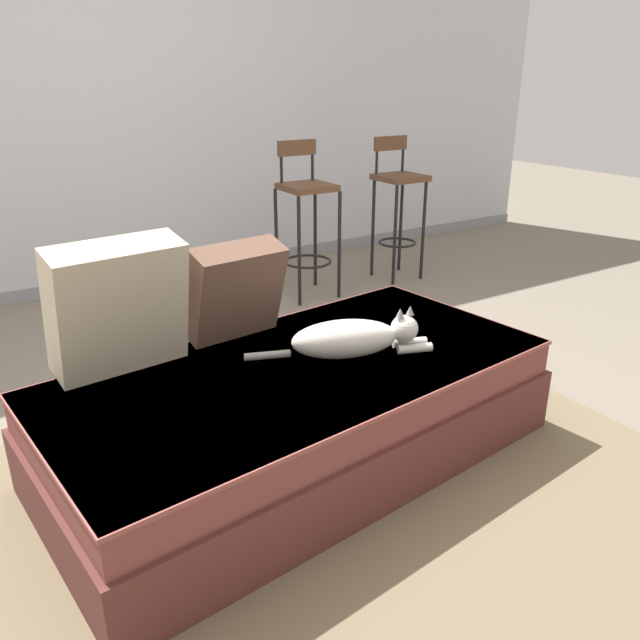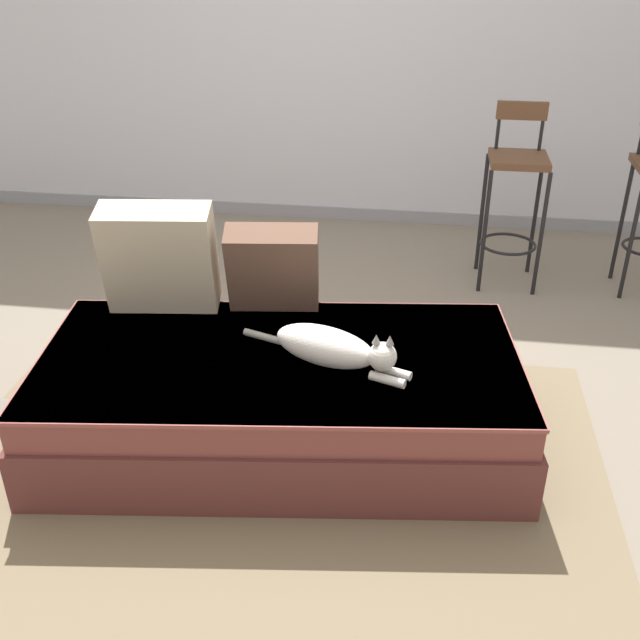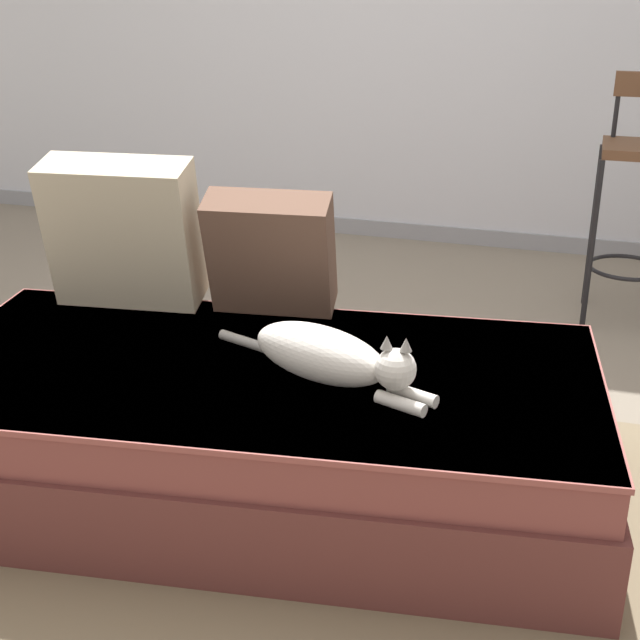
{
  "view_description": "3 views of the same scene",
  "coord_description": "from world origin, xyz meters",
  "px_view_note": "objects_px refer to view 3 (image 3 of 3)",
  "views": [
    {
      "loc": [
        -1.07,
        -2.26,
        1.44
      ],
      "look_at": [
        0.15,
        -0.3,
        0.53
      ],
      "focal_mm": 35.0,
      "sensor_mm": 36.0,
      "label": 1
    },
    {
      "loc": [
        0.52,
        -2.9,
        1.97
      ],
      "look_at": [
        0.15,
        -0.3,
        0.53
      ],
      "focal_mm": 42.0,
      "sensor_mm": 36.0,
      "label": 2
    },
    {
      "loc": [
        0.82,
        -2.54,
        1.5
      ],
      "look_at": [
        0.15,
        -0.3,
        0.53
      ],
      "focal_mm": 50.0,
      "sensor_mm": 36.0,
      "label": 3
    }
  ],
  "objects_px": {
    "bar_stool_near_window": "(638,188)",
    "couch": "(261,428)",
    "throw_pillow_middle": "(271,254)",
    "cat": "(329,356)",
    "throw_pillow_corner": "(123,233)"
  },
  "relations": [
    {
      "from": "throw_pillow_corner",
      "to": "throw_pillow_middle",
      "type": "relative_size",
      "value": 1.21
    },
    {
      "from": "couch",
      "to": "throw_pillow_middle",
      "type": "distance_m",
      "value": 0.56
    },
    {
      "from": "throw_pillow_corner",
      "to": "throw_pillow_middle",
      "type": "height_order",
      "value": "throw_pillow_corner"
    },
    {
      "from": "throw_pillow_corner",
      "to": "bar_stool_near_window",
      "type": "height_order",
      "value": "bar_stool_near_window"
    },
    {
      "from": "couch",
      "to": "bar_stool_near_window",
      "type": "xyz_separation_m",
      "value": [
        1.04,
        1.72,
        0.38
      ]
    },
    {
      "from": "cat",
      "to": "bar_stool_near_window",
      "type": "bearing_deg",
      "value": 64.67
    },
    {
      "from": "throw_pillow_corner",
      "to": "cat",
      "type": "relative_size",
      "value": 0.71
    },
    {
      "from": "couch",
      "to": "throw_pillow_middle",
      "type": "bearing_deg",
      "value": 104.06
    },
    {
      "from": "couch",
      "to": "cat",
      "type": "relative_size",
      "value": 2.89
    },
    {
      "from": "couch",
      "to": "throw_pillow_middle",
      "type": "relative_size",
      "value": 4.91
    },
    {
      "from": "bar_stool_near_window",
      "to": "cat",
      "type": "bearing_deg",
      "value": -115.33
    },
    {
      "from": "couch",
      "to": "throw_pillow_corner",
      "type": "xyz_separation_m",
      "value": [
        -0.58,
        0.32,
        0.45
      ]
    },
    {
      "from": "throw_pillow_middle",
      "to": "throw_pillow_corner",
      "type": "bearing_deg",
      "value": -173.19
    },
    {
      "from": "bar_stool_near_window",
      "to": "couch",
      "type": "bearing_deg",
      "value": -121.3
    },
    {
      "from": "throw_pillow_corner",
      "to": "cat",
      "type": "xyz_separation_m",
      "value": [
        0.79,
        -0.35,
        -0.17
      ]
    }
  ]
}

